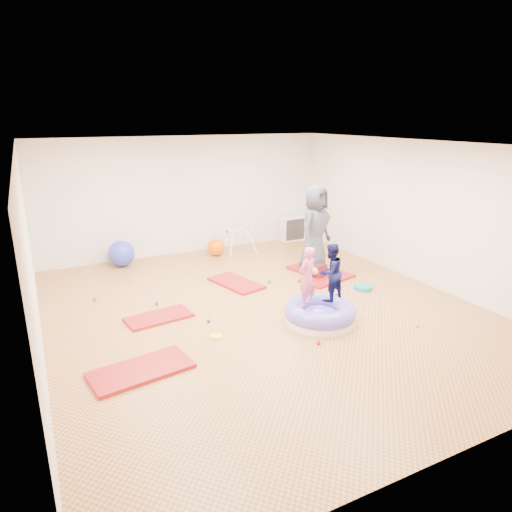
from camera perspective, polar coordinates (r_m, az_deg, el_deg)
name	(u,v)px	position (r m, az deg, el deg)	size (l,w,h in m)	color
room	(264,232)	(7.53, 1.03, 3.04)	(7.01, 8.01, 2.81)	#C27E46
gym_mat_front_left	(141,370)	(6.37, -14.17, -13.67)	(1.31, 0.65, 0.05)	maroon
gym_mat_mid_left	(159,317)	(7.83, -12.05, -7.49)	(1.07, 0.54, 0.04)	maroon
gym_mat_center_back	(236,283)	(9.17, -2.51, -3.38)	(1.18, 0.59, 0.05)	maroon
gym_mat_right	(327,278)	(9.53, 8.91, -2.77)	(1.15, 0.58, 0.05)	maroon
gym_mat_rear_right	(314,271)	(9.91, 7.32, -1.92)	(1.19, 0.59, 0.05)	maroon
inflatable_cushion	(320,314)	(7.56, 8.00, -7.17)	(1.18, 1.18, 0.37)	white
child_pink	(307,274)	(7.27, 6.41, -2.25)	(0.36, 0.24, 0.99)	#D55581
child_navy	(331,270)	(7.55, 9.32, -1.68)	(0.48, 0.37, 0.98)	#0C0F37
adult_caregiver	(315,228)	(9.72, 7.40, 3.46)	(0.89, 0.58, 1.83)	#3D3F4C
infant	(312,270)	(9.55, 6.97, -1.76)	(0.38, 0.38, 0.22)	#9FC7DF
ball_pit_balls	(264,295)	(8.52, 0.96, -4.96)	(5.09, 3.81, 0.06)	red
exercise_ball_blue	(121,253)	(10.61, -16.47, 0.30)	(0.58, 0.58, 0.58)	blue
exercise_ball_orange	(216,247)	(11.03, -5.03, 1.13)	(0.42, 0.42, 0.42)	#ED6800
infant_play_gym	(238,237)	(11.19, -2.31, 2.34)	(0.75, 0.71, 0.57)	white
cube_shelf	(292,228)	(12.36, 4.57, 3.45)	(0.65, 0.32, 0.65)	white
balance_disc	(363,287)	(9.13, 13.21, -3.83)	(0.35, 0.35, 0.08)	#08868E
backpack	(320,272)	(9.52, 7.99, -1.95)	(0.26, 0.16, 0.30)	#AB202A
yellow_toy	(216,336)	(7.08, -5.01, -9.97)	(0.20, 0.20, 0.03)	yellow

